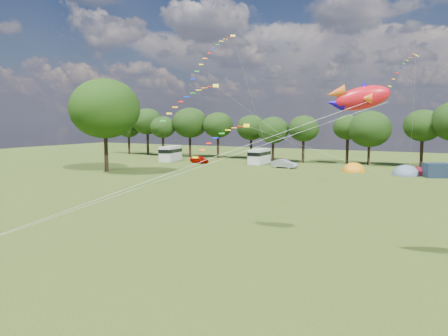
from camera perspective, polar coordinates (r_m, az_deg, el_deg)
The scene contains 16 objects.
ground_plane at distance 25.22m, azimuth -8.77°, elevation -10.85°, with size 180.00×180.00×0.00m, color black.
tree_line at distance 74.78m, azimuth 21.15°, elevation 5.05°, with size 102.98×10.98×10.27m.
big_tree at distance 64.95m, azimuth -15.30°, elevation 7.49°, with size 10.00×10.00×13.28m.
car_a at distance 75.65m, azimuth -3.26°, elevation 1.16°, with size 1.56×3.96×1.32m, color #A60900.
car_b at distance 68.26m, azimuth 7.89°, elevation 0.57°, with size 1.43×3.84×1.35m, color #96989D.
car_c at distance 63.76m, azimuth 24.48°, elevation -0.41°, with size 1.67×3.98×1.20m, color maroon.
campervan_a at distance 80.14m, azimuth -7.00°, elevation 1.96°, with size 3.30×5.77×2.66m.
campervan_b at distance 74.45m, azimuth 4.63°, elevation 1.60°, with size 2.29×5.18×2.52m.
tent_orange at distance 65.73m, azimuth 16.58°, elevation -0.43°, with size 3.36×3.68×2.63m.
tent_greyblue at distance 63.70m, azimuth 22.66°, elevation -0.86°, with size 3.78×4.14×2.81m.
awning_navy at distance 62.87m, azimuth 25.99°, elevation -0.27°, with size 2.96×2.40×1.85m, color #192539.
fish_kite at distance 24.61m, azimuth 17.02°, elevation 8.73°, with size 3.55×1.81×1.86m.
streamer_kite_a at distance 53.97m, azimuth -1.01°, elevation 15.23°, with size 3.36×5.51×5.76m.
streamer_kite_b at distance 44.17m, azimuth -3.92°, elevation 9.34°, with size 4.32×4.61×3.81m.
streamer_kite_c at distance 36.67m, azimuth 0.30°, elevation 4.38°, with size 3.09×4.79×2.76m.
streamer_kite_d at distance 46.42m, azimuth 22.47°, elevation 12.13°, with size 2.52×5.08×4.28m.
Camera 1 is at (14.58, -19.21, 7.39)m, focal length 35.00 mm.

